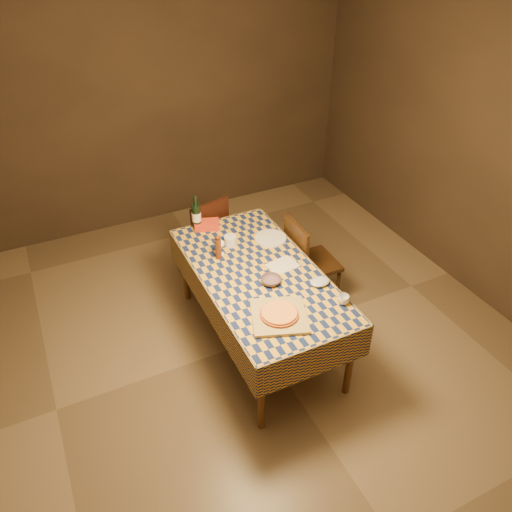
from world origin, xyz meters
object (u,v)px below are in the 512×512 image
(wine_bottle, at_px, (196,216))
(cutting_board, at_px, (279,316))
(white_plate, at_px, (270,238))
(pizza, at_px, (279,313))
(chair_right, at_px, (306,259))
(dining_table, at_px, (259,279))
(chair_far, at_px, (205,234))
(bowl, at_px, (271,281))

(wine_bottle, bearing_deg, cutting_board, -85.49)
(cutting_board, bearing_deg, white_plate, 66.41)
(pizza, distance_m, chair_right, 1.14)
(dining_table, distance_m, chair_far, 1.09)
(cutting_board, distance_m, bowl, 0.40)
(cutting_board, bearing_deg, bowl, 71.35)
(white_plate, height_order, chair_right, chair_right)
(dining_table, relative_size, bowl, 11.34)
(cutting_board, height_order, pizza, pizza)
(pizza, relative_size, bowl, 2.01)
(pizza, relative_size, chair_right, 0.35)
(pizza, height_order, chair_right, chair_right)
(bowl, bearing_deg, wine_bottle, 103.08)
(wine_bottle, height_order, white_plate, wine_bottle)
(chair_far, relative_size, chair_right, 1.00)
(cutting_board, bearing_deg, chair_right, 48.61)
(wine_bottle, relative_size, white_plate, 1.18)
(wine_bottle, distance_m, chair_far, 0.46)
(pizza, relative_size, wine_bottle, 0.98)
(pizza, bearing_deg, cutting_board, 82.87)
(cutting_board, distance_m, wine_bottle, 1.42)
(dining_table, relative_size, wine_bottle, 5.53)
(cutting_board, xyz_separation_m, pizza, (-0.00, -0.00, 0.03))
(dining_table, relative_size, white_plate, 6.51)
(cutting_board, relative_size, pizza, 1.22)
(bowl, relative_size, chair_right, 0.17)
(dining_table, bearing_deg, chair_far, 93.75)
(cutting_board, relative_size, chair_far, 0.43)
(bowl, height_order, wine_bottle, wine_bottle)
(cutting_board, xyz_separation_m, bowl, (0.13, 0.38, 0.01))
(cutting_board, bearing_deg, chair_far, 88.87)
(bowl, bearing_deg, chair_far, 94.38)
(dining_table, height_order, wine_bottle, wine_bottle)
(bowl, distance_m, white_plate, 0.63)
(cutting_board, xyz_separation_m, chair_far, (0.03, 1.63, -0.26))
(white_plate, distance_m, chair_right, 0.42)
(cutting_board, xyz_separation_m, chair_right, (0.73, 0.83, -0.26))
(chair_far, distance_m, chair_right, 1.06)
(bowl, bearing_deg, dining_table, 98.34)
(cutting_board, height_order, chair_far, chair_far)
(pizza, xyz_separation_m, white_plate, (0.41, 0.94, -0.03))
(wine_bottle, distance_m, white_plate, 0.71)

